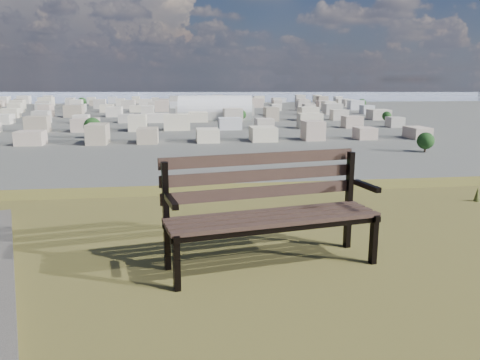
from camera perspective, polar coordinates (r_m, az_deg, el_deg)
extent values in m
cube|color=#3D2A23|center=(3.61, 5.08, -5.31)|extent=(1.71, 0.39, 0.03)
cube|color=#3D2A23|center=(3.71, 4.38, -4.81)|extent=(1.71, 0.39, 0.03)
cube|color=#3D2A23|center=(3.82, 3.73, -4.33)|extent=(1.71, 0.39, 0.03)
cube|color=#3D2A23|center=(3.92, 3.10, -3.88)|extent=(1.71, 0.39, 0.03)
cube|color=#3D2A23|center=(3.95, 2.73, -1.46)|extent=(1.70, 0.35, 0.10)
cube|color=#3D2A23|center=(3.94, 2.63, 0.58)|extent=(1.70, 0.35, 0.10)
cube|color=#3D2A23|center=(3.94, 2.52, 2.62)|extent=(1.70, 0.35, 0.10)
cube|color=black|center=(3.44, -7.74, -9.99)|extent=(0.06, 0.07, 0.42)
cube|color=black|center=(3.75, -8.99, -4.45)|extent=(0.06, 0.07, 0.88)
cube|color=black|center=(3.56, -8.39, -6.16)|extent=(0.13, 0.48, 0.05)
cube|color=black|center=(3.45, -8.38, -2.62)|extent=(0.11, 0.35, 0.04)
cube|color=black|center=(4.04, 15.99, -6.96)|extent=(0.06, 0.07, 0.42)
cube|color=black|center=(4.31, 13.13, -2.44)|extent=(0.06, 0.07, 0.88)
cube|color=black|center=(4.14, 14.67, -3.79)|extent=(0.13, 0.48, 0.05)
cube|color=black|center=(4.05, 15.21, -0.71)|extent=(0.11, 0.35, 0.04)
cube|color=black|center=(3.62, 5.13, -6.00)|extent=(1.70, 0.35, 0.04)
cube|color=black|center=(3.94, 3.05, -4.45)|extent=(1.70, 0.35, 0.04)
cone|color=brown|center=(6.59, 26.95, -1.56)|extent=(0.08, 0.08, 0.18)
cube|color=silver|center=(322.65, -3.02, 7.92)|extent=(51.37, 26.09, 5.49)
cylinder|color=white|center=(322.46, -3.03, 8.41)|extent=(51.37, 26.09, 20.86)
cube|color=beige|center=(211.66, -23.75, 4.90)|extent=(11.00, 11.00, 7.00)
cube|color=#BEB2A3|center=(206.30, -17.32, 5.21)|extent=(11.00, 11.00, 7.00)
cube|color=#BEA897|center=(203.64, -10.62, 5.47)|extent=(11.00, 11.00, 7.00)
cube|color=silver|center=(203.80, -3.84, 5.65)|extent=(11.00, 11.00, 7.00)
cube|color=beige|center=(206.76, 2.84, 5.76)|extent=(11.00, 11.00, 7.00)
cube|color=tan|center=(212.40, 9.26, 5.79)|extent=(11.00, 11.00, 7.00)
cube|color=beige|center=(220.53, 15.27, 5.75)|extent=(11.00, 11.00, 7.00)
cube|color=#B1ABA1|center=(230.88, 20.80, 5.66)|extent=(11.00, 11.00, 7.00)
cube|color=#BEA897|center=(262.79, -23.33, 6.15)|extent=(11.00, 11.00, 7.00)
cube|color=silver|center=(257.37, -18.15, 6.43)|extent=(11.00, 11.00, 7.00)
cube|color=beige|center=(254.12, -12.79, 6.67)|extent=(11.00, 11.00, 7.00)
cube|color=tan|center=(253.11, -7.34, 6.85)|extent=(11.00, 11.00, 7.00)
cube|color=beige|center=(254.37, -1.89, 6.97)|extent=(11.00, 11.00, 7.00)
cube|color=#B1ABA1|center=(257.86, 3.47, 7.02)|extent=(11.00, 11.00, 7.00)
cube|color=beige|center=(263.51, 8.63, 7.02)|extent=(11.00, 11.00, 7.00)
cube|color=#BEB2A3|center=(271.17, 13.55, 6.96)|extent=(11.00, 11.00, 7.00)
cube|color=#BEA897|center=(280.67, 18.16, 6.86)|extent=(11.00, 11.00, 7.00)
cube|color=beige|center=(321.17, -27.20, 6.72)|extent=(11.00, 11.00, 7.00)
cube|color=tan|center=(314.01, -23.04, 7.00)|extent=(11.00, 11.00, 7.00)
cube|color=beige|center=(308.56, -18.71, 7.25)|extent=(11.00, 11.00, 7.00)
cube|color=#B1ABA1|center=(304.91, -14.25, 7.47)|extent=(11.00, 11.00, 7.00)
cube|color=beige|center=(303.12, -9.70, 7.64)|extent=(11.00, 11.00, 7.00)
cube|color=#BEB2A3|center=(303.22, -5.12, 7.76)|extent=(11.00, 11.00, 7.00)
cube|color=#BEA897|center=(305.22, -0.58, 7.84)|extent=(11.00, 11.00, 7.00)
cube|color=silver|center=(309.07, 3.88, 7.87)|extent=(11.00, 11.00, 7.00)
cube|color=beige|center=(314.71, 8.21, 7.85)|extent=(11.00, 11.00, 7.00)
cube|color=tan|center=(322.05, 12.36, 7.79)|extent=(11.00, 11.00, 7.00)
cube|color=beige|center=(330.97, 16.31, 7.69)|extent=(11.00, 11.00, 7.00)
cube|color=beige|center=(372.23, -26.43, 7.36)|extent=(11.00, 11.00, 7.00)
cube|color=#BEB2A3|center=(365.29, -22.83, 7.61)|extent=(11.00, 11.00, 7.00)
cube|color=#BEA897|center=(359.82, -19.11, 7.83)|extent=(11.00, 11.00, 7.00)
cube|color=silver|center=(355.88, -15.29, 8.03)|extent=(11.00, 11.00, 7.00)
cube|color=beige|center=(353.53, -11.40, 8.19)|extent=(11.00, 11.00, 7.00)
cube|color=tan|center=(352.81, -7.47, 8.32)|extent=(11.00, 11.00, 7.00)
cube|color=beige|center=(353.71, -3.53, 8.41)|extent=(11.00, 11.00, 7.00)
cube|color=#B1ABA1|center=(356.24, 0.36, 8.46)|extent=(11.00, 11.00, 7.00)
cube|color=beige|center=(360.34, 4.18, 8.47)|extent=(11.00, 11.00, 7.00)
cube|color=#BEB2A3|center=(365.98, 7.91, 8.44)|extent=(11.00, 11.00, 7.00)
cube|color=#BEA897|center=(373.08, 11.50, 8.39)|extent=(11.00, 11.00, 7.00)
cube|color=silver|center=(381.56, 14.95, 8.30)|extent=(11.00, 11.00, 7.00)
cube|color=tan|center=(423.39, -25.84, 7.85)|extent=(11.00, 11.00, 7.00)
cube|color=beige|center=(416.60, -22.68, 8.07)|extent=(11.00, 11.00, 7.00)
cube|color=#B1ABA1|center=(411.11, -19.42, 8.27)|extent=(11.00, 11.00, 7.00)
cube|color=beige|center=(406.97, -16.07, 8.45)|extent=(11.00, 11.00, 7.00)
cube|color=#BEB2A3|center=(404.20, -12.67, 8.61)|extent=(11.00, 11.00, 7.00)
cube|color=#BEA897|center=(402.85, -9.23, 8.73)|extent=(11.00, 11.00, 7.00)
cube|color=silver|center=(402.93, -5.78, 8.83)|extent=(11.00, 11.00, 7.00)
cube|color=beige|center=(404.44, -2.34, 8.89)|extent=(11.00, 11.00, 7.00)
cube|color=tan|center=(407.35, 1.07, 8.92)|extent=(11.00, 11.00, 7.00)
cube|color=beige|center=(411.65, 4.41, 8.92)|extent=(11.00, 11.00, 7.00)
cube|color=#B1ABA1|center=(417.29, 7.68, 8.89)|extent=(11.00, 11.00, 7.00)
cube|color=beige|center=(424.21, 10.84, 8.84)|extent=(11.00, 11.00, 7.00)
cube|color=#BEB2A3|center=(432.35, 13.90, 8.76)|extent=(11.00, 11.00, 7.00)
cube|color=silver|center=(474.60, -25.38, 8.23)|extent=(11.00, 11.00, 7.00)
cube|color=beige|center=(467.94, -22.56, 8.43)|extent=(11.00, 11.00, 7.00)
cube|color=tan|center=(462.44, -19.65, 8.61)|extent=(11.00, 11.00, 7.00)
cube|color=beige|center=(458.13, -16.68, 8.78)|extent=(11.00, 11.00, 7.00)
cube|color=#B1ABA1|center=(455.04, -13.66, 8.93)|extent=(11.00, 11.00, 7.00)
cube|color=beige|center=(453.21, -10.61, 9.05)|extent=(11.00, 11.00, 7.00)
cube|color=#BEB2A3|center=(452.64, -7.54, 9.14)|extent=(11.00, 11.00, 7.00)
cube|color=#BEA897|center=(453.35, -4.46, 9.22)|extent=(11.00, 11.00, 7.00)
cube|color=silver|center=(455.32, -1.41, 9.26)|extent=(11.00, 11.00, 7.00)
cube|color=beige|center=(458.54, 1.62, 9.28)|extent=(11.00, 11.00, 7.00)
cube|color=tan|center=(462.98, 4.59, 9.27)|extent=(11.00, 11.00, 7.00)
cube|color=beige|center=(468.62, 7.49, 9.25)|extent=(11.00, 11.00, 7.00)
cube|color=#B1ABA1|center=(475.39, 10.33, 9.19)|extent=(11.00, 11.00, 7.00)
cube|color=beige|center=(483.27, 13.07, 9.12)|extent=(11.00, 11.00, 7.00)
cube|color=#BEA897|center=(525.85, -25.01, 8.53)|extent=(11.00, 11.00, 7.00)
cube|color=silver|center=(519.30, -22.46, 8.72)|extent=(11.00, 11.00, 7.00)
cube|color=beige|center=(513.78, -19.84, 8.89)|extent=(11.00, 11.00, 7.00)
cube|color=tan|center=(509.34, -17.17, 9.04)|extent=(11.00, 11.00, 7.00)
cube|color=beige|center=(506.00, -14.46, 9.18)|extent=(11.00, 11.00, 7.00)
cube|color=#B1ABA1|center=(503.78, -11.71, 9.30)|extent=(11.00, 11.00, 7.00)
cube|color=beige|center=(502.70, -8.95, 9.39)|extent=(11.00, 11.00, 7.00)
cube|color=#BEB2A3|center=(502.76, -6.18, 9.47)|extent=(11.00, 11.00, 7.00)
cube|color=#BEA897|center=(503.97, -3.41, 9.52)|extent=(11.00, 11.00, 7.00)
cube|color=silver|center=(506.31, -0.66, 9.56)|extent=(11.00, 11.00, 7.00)
cube|color=beige|center=(509.77, 2.05, 9.57)|extent=(11.00, 11.00, 7.00)
cube|color=tan|center=(514.33, 4.73, 9.56)|extent=(11.00, 11.00, 7.00)
cube|color=beige|center=(519.96, 7.35, 9.53)|extent=(11.00, 11.00, 7.00)
cube|color=#B1ABA1|center=(526.63, 9.91, 9.48)|extent=(11.00, 11.00, 7.00)
cube|color=beige|center=(534.29, 12.40, 9.42)|extent=(11.00, 11.00, 7.00)
cube|color=#BEB2A3|center=(584.51, -26.98, 8.61)|extent=(11.00, 11.00, 7.00)
cube|color=#BEA897|center=(577.13, -24.71, 8.78)|extent=(11.00, 11.00, 7.00)
cube|color=silver|center=(570.66, -22.38, 8.95)|extent=(11.00, 11.00, 7.00)
cube|color=beige|center=(565.14, -20.00, 9.11)|extent=(11.00, 11.00, 7.00)
cube|color=tan|center=(560.59, -17.57, 9.25)|extent=(11.00, 11.00, 7.00)
cube|color=beige|center=(557.04, -15.11, 9.38)|extent=(11.00, 11.00, 7.00)
cube|color=#B1ABA1|center=(554.50, -12.61, 9.50)|extent=(11.00, 11.00, 7.00)
cube|color=beige|center=(553.00, -10.10, 9.59)|extent=(11.00, 11.00, 7.00)
cube|color=#BEB2A3|center=(552.54, -7.58, 9.67)|extent=(11.00, 11.00, 7.00)
cube|color=#BEA897|center=(553.11, -5.06, 9.73)|extent=(11.00, 11.00, 7.00)
cube|color=silver|center=(554.73, -2.55, 9.77)|extent=(11.00, 11.00, 7.00)
cube|color=beige|center=(557.38, -0.05, 9.80)|extent=(11.00, 11.00, 7.00)
cube|color=tan|center=(561.04, 2.41, 9.80)|extent=(11.00, 11.00, 7.00)
cube|color=beige|center=(565.70, 4.84, 9.79)|extent=(11.00, 11.00, 7.00)
cube|color=#B1ABA1|center=(571.32, 7.23, 9.76)|extent=(11.00, 11.00, 7.00)
cube|color=beige|center=(577.89, 9.57, 9.71)|extent=(11.00, 11.00, 7.00)
cube|color=#BEB2A3|center=(585.38, 11.84, 9.66)|extent=(11.00, 11.00, 7.00)
cylinder|color=#332619|center=(187.74, 21.62, 3.51)|extent=(0.80, 0.80, 2.10)
sphere|color=#123516|center=(187.34, 21.69, 4.46)|extent=(6.30, 6.30, 6.30)
cylinder|color=#332619|center=(226.80, -17.46, 5.24)|extent=(0.80, 0.80, 2.70)
sphere|color=#123516|center=(226.39, -17.53, 6.25)|extent=(8.10, 8.10, 8.10)
cylinder|color=#332619|center=(312.17, 17.42, 6.92)|extent=(0.80, 0.80, 1.95)
sphere|color=#123516|center=(311.94, 17.45, 7.45)|extent=(5.85, 5.85, 5.85)
cylinder|color=#332619|center=(407.49, 1.06, 8.59)|extent=(0.80, 0.80, 2.25)
sphere|color=#123516|center=(407.30, 1.07, 9.06)|extent=(6.75, 6.75, 6.75)
cylinder|color=#332619|center=(471.16, -18.67, 8.48)|extent=(0.80, 0.80, 2.85)
sphere|color=#123516|center=(470.95, -18.70, 9.00)|extent=(8.55, 8.55, 8.55)
cylinder|color=#332619|center=(518.90, -22.22, 8.48)|extent=(0.80, 0.80, 2.40)
sphere|color=#123516|center=(518.74, -22.25, 8.87)|extent=(7.20, 7.20, 7.20)
cylinder|color=#332619|center=(305.93, 0.17, 7.39)|extent=(0.80, 0.80, 2.10)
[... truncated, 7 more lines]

